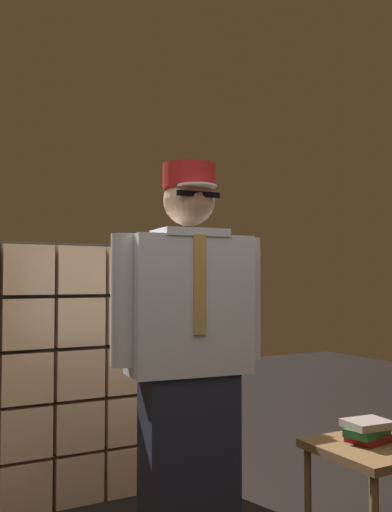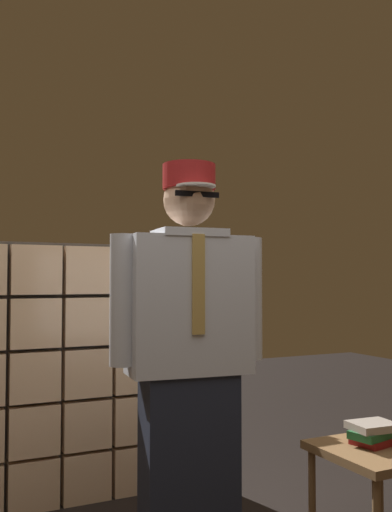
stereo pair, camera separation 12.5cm
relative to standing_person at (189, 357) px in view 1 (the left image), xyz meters
The scene contains 4 objects.
glass_block_wall 1.03m from the standing_person, 101.54° to the left, with size 1.52×0.10×1.52m.
standing_person is the anchor object (origin of this frame).
side_table 1.05m from the standing_person, 13.50° to the right, with size 0.52×0.52×0.49m.
book_stack 1.00m from the standing_person, 11.30° to the right, with size 0.25×0.20×0.11m.
Camera 1 is at (-0.97, -1.81, 1.28)m, focal length 39.36 mm.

